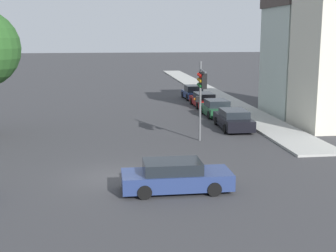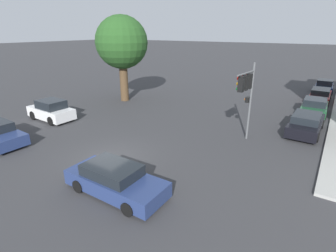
{
  "view_description": "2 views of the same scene",
  "coord_description": "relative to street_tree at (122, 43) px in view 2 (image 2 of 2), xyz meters",
  "views": [
    {
      "loc": [
        -0.3,
        -21.26,
        6.63
      ],
      "look_at": [
        2.79,
        1.69,
        2.06
      ],
      "focal_mm": 50.0,
      "sensor_mm": 36.0,
      "label": 1
    },
    {
      "loc": [
        9.98,
        -9.37,
        6.83
      ],
      "look_at": [
        2.37,
        2.29,
        1.72
      ],
      "focal_mm": 28.0,
      "sensor_mm": 36.0,
      "label": 2
    }
  ],
  "objects": [
    {
      "name": "parked_car_0",
      "position": [
        16.77,
        0.16,
        -4.99
      ],
      "size": [
        2.09,
        4.77,
        1.4
      ],
      "rotation": [
        0.0,
        0.0,
        1.55
      ],
      "color": "black",
      "rests_on": "ground_plane"
    },
    {
      "name": "crossing_car_1",
      "position": [
        -0.74,
        -7.89,
        -4.89
      ],
      "size": [
        4.08,
        2.02,
        1.63
      ],
      "rotation": [
        0.0,
        0.0,
        3.11
      ],
      "color": "silver",
      "rests_on": "ground_plane"
    },
    {
      "name": "parked_car_3",
      "position": [
        16.83,
        15.8,
        -4.99
      ],
      "size": [
        1.99,
        3.97,
        1.43
      ],
      "rotation": [
        0.0,
        0.0,
        1.6
      ],
      "color": "navy",
      "rests_on": "ground_plane"
    },
    {
      "name": "parked_car_2",
      "position": [
        16.83,
        10.59,
        -5.03
      ],
      "size": [
        1.93,
        4.79,
        1.3
      ],
      "rotation": [
        0.0,
        0.0,
        1.58
      ],
      "color": "maroon",
      "rests_on": "ground_plane"
    },
    {
      "name": "ground_plane",
      "position": [
        8.14,
        -10.25,
        -5.66
      ],
      "size": [
        300.0,
        300.0,
        0.0
      ],
      "primitive_type": "plane",
      "color": "#333335"
    },
    {
      "name": "crossing_car_0",
      "position": [
        10.71,
        -12.54,
        -5.02
      ],
      "size": [
        4.68,
        1.97,
        1.33
      ],
      "rotation": [
        0.0,
        0.0,
        -0.0
      ],
      "color": "navy",
      "rests_on": "ground_plane"
    },
    {
      "name": "street_tree",
      "position": [
        0.0,
        0.0,
        0.0
      ],
      "size": [
        5.02,
        5.02,
        8.24
      ],
      "color": "#4C3823",
      "rests_on": "ground_plane"
    },
    {
      "name": "parked_car_1",
      "position": [
        16.81,
        5.43,
        -5.01
      ],
      "size": [
        2.11,
        4.09,
        1.37
      ],
      "rotation": [
        0.0,
        0.0,
        1.6
      ],
      "color": "#194728",
      "rests_on": "ground_plane"
    },
    {
      "name": "traffic_signal",
      "position": [
        13.55,
        -4.05,
        -2.08
      ],
      "size": [
        0.55,
        2.54,
        4.99
      ],
      "rotation": [
        0.0,
        0.0,
        3.06
      ],
      "color": "#515456",
      "rests_on": "ground_plane"
    }
  ]
}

